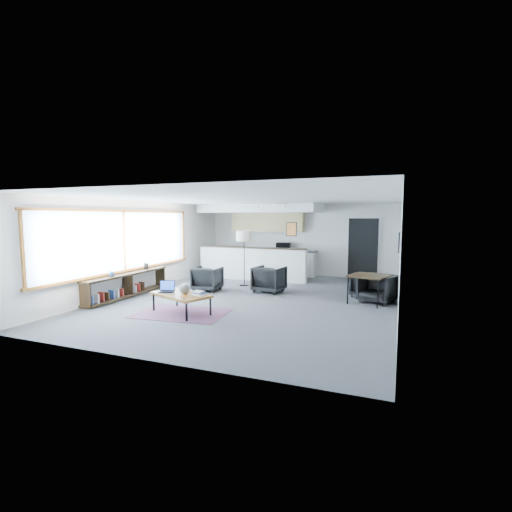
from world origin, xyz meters
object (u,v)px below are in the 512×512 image
(laptop, at_px, (167,288))
(dining_table, at_px, (369,278))
(armchair_left, at_px, (207,278))
(dining_chair_far, at_px, (364,286))
(coffee_table, at_px, (181,295))
(armchair_right, at_px, (269,278))
(ceramic_pot, at_px, (185,289))
(dining_chair_near, at_px, (377,289))
(floor_lamp, at_px, (244,238))
(book_stack, at_px, (199,293))
(microwave, at_px, (283,245))

(laptop, xyz_separation_m, dining_table, (4.24, 2.41, 0.13))
(armchair_left, bearing_deg, dining_chair_far, -174.06)
(coffee_table, bearing_deg, armchair_left, 128.22)
(laptop, distance_m, armchair_right, 3.22)
(coffee_table, relative_size, ceramic_pot, 6.37)
(dining_chair_near, relative_size, dining_chair_far, 1.15)
(floor_lamp, relative_size, dining_table, 1.63)
(book_stack, distance_m, dining_chair_far, 4.61)
(laptop, distance_m, armchair_left, 2.43)
(armchair_right, height_order, microwave, microwave)
(book_stack, distance_m, armchair_right, 2.99)
(dining_chair_near, bearing_deg, dining_chair_far, 138.31)
(book_stack, bearing_deg, dining_chair_near, 36.53)
(armchair_right, bearing_deg, dining_table, 176.66)
(coffee_table, relative_size, armchair_right, 1.89)
(book_stack, bearing_deg, dining_chair_far, 45.98)
(floor_lamp, bearing_deg, ceramic_pot, -88.14)
(floor_lamp, bearing_deg, armchair_left, -120.68)
(armchair_right, relative_size, floor_lamp, 0.48)
(book_stack, height_order, dining_chair_far, dining_chair_far)
(dining_chair_near, bearing_deg, ceramic_pot, -125.82)
(armchair_left, xyz_separation_m, armchair_right, (1.75, 0.45, 0.03))
(armchair_right, relative_size, dining_chair_far, 1.40)
(microwave, bearing_deg, dining_table, -53.34)
(dining_table, distance_m, dining_chair_far, 0.93)
(microwave, bearing_deg, armchair_left, -114.24)
(book_stack, height_order, dining_chair_near, dining_chair_near)
(floor_lamp, relative_size, dining_chair_near, 2.55)
(dining_table, distance_m, microwave, 4.93)
(microwave, bearing_deg, book_stack, -96.40)
(floor_lamp, bearing_deg, book_stack, -82.65)
(book_stack, relative_size, floor_lamp, 0.19)
(coffee_table, distance_m, armchair_left, 2.60)
(armchair_left, height_order, armchair_right, armchair_right)
(dining_table, xyz_separation_m, dining_chair_far, (-0.17, 0.84, -0.36))
(ceramic_pot, distance_m, book_stack, 0.36)
(dining_chair_near, bearing_deg, book_stack, -123.55)
(coffee_table, bearing_deg, ceramic_pot, 25.31)
(laptop, distance_m, floor_lamp, 3.71)
(dining_table, bearing_deg, dining_chair_near, 40.14)
(floor_lamp, distance_m, dining_chair_far, 3.87)
(ceramic_pot, bearing_deg, coffee_table, -177.07)
(book_stack, distance_m, floor_lamp, 3.79)
(ceramic_pot, xyz_separation_m, armchair_left, (-0.80, 2.50, -0.18))
(book_stack, xyz_separation_m, armchair_left, (-1.15, 2.47, -0.10))
(book_stack, height_order, armchair_right, armchair_right)
(ceramic_pot, relative_size, floor_lamp, 0.14)
(dining_chair_near, bearing_deg, microwave, 155.50)
(armchair_left, height_order, dining_table, armchair_left)
(book_stack, xyz_separation_m, dining_table, (3.37, 2.48, 0.16))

